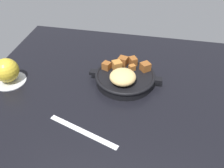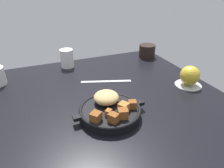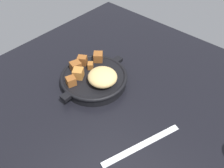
{
  "view_description": "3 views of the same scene",
  "coord_description": "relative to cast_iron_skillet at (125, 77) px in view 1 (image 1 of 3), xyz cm",
  "views": [
    {
      "loc": [
        -11.22,
        58.02,
        54.56
      ],
      "look_at": [
        1.33,
        -3.4,
        4.19
      ],
      "focal_mm": 40.47,
      "sensor_mm": 36.0,
      "label": 1
    },
    {
      "loc": [
        -22.75,
        -62.85,
        42.07
      ],
      "look_at": [
        2.37,
        -2.02,
        7.34
      ],
      "focal_mm": 32.98,
      "sensor_mm": 36.0,
      "label": 2
    },
    {
      "loc": [
        34.22,
        29.25,
        51.86
      ],
      "look_at": [
        0.42,
        -0.99,
        7.39
      ],
      "focal_mm": 37.78,
      "sensor_mm": 36.0,
      "label": 3
    }
  ],
  "objects": [
    {
      "name": "saucer_plate",
      "position": [
        39.45,
        7.32,
        -2.23
      ],
      "size": [
        11.23,
        11.23,
        0.6
      ],
      "primitive_type": "cylinder",
      "color": "#B7BABF",
      "rests_on": "ground_plane"
    },
    {
      "name": "ground_plane",
      "position": [
        1.76,
        10.16,
        -3.73
      ],
      "size": [
        93.82,
        91.4,
        2.4
      ],
      "primitive_type": "cube",
      "color": "black"
    },
    {
      "name": "red_apple",
      "position": [
        39.45,
        7.32,
        2.2
      ],
      "size": [
        8.26,
        8.26,
        8.26
      ],
      "primitive_type": "sphere",
      "color": "gold",
      "rests_on": "saucer_plate"
    },
    {
      "name": "butter_knife",
      "position": [
        7.86,
        24.2,
        -2.35
      ],
      "size": [
        21.69,
        8.81,
        0.36
      ],
      "primitive_type": "cube",
      "rotation": [
        0.0,
        0.0,
        -0.33
      ],
      "color": "silver",
      "rests_on": "ground_plane"
    },
    {
      "name": "cast_iron_skillet",
      "position": [
        0.0,
        0.0,
        0.0
      ],
      "size": [
        25.01,
        20.75,
        7.21
      ],
      "color": "black",
      "rests_on": "ground_plane"
    }
  ]
}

